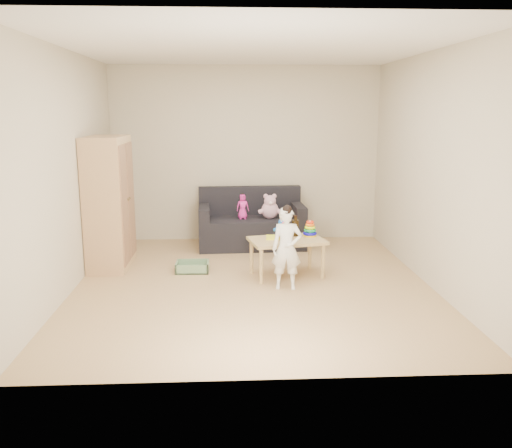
{
  "coord_description": "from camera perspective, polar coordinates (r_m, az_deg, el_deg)",
  "views": [
    {
      "loc": [
        -0.27,
        -5.92,
        1.96
      ],
      "look_at": [
        0.05,
        0.25,
        0.65
      ],
      "focal_mm": 38.0,
      "sensor_mm": 36.0,
      "label": 1
    }
  ],
  "objects": [
    {
      "name": "sofa",
      "position": [
        7.86,
        -0.48,
        -0.88
      ],
      "size": [
        1.54,
        0.81,
        0.43
      ],
      "primitive_type": "cube",
      "rotation": [
        0.0,
        0.0,
        0.04
      ],
      "color": "black",
      "rests_on": "ground"
    },
    {
      "name": "ring_stacker",
      "position": [
        6.58,
        5.7,
        -0.64
      ],
      "size": [
        0.17,
        0.17,
        0.19
      ],
      "color": "yellow",
      "rests_on": "play_table"
    },
    {
      "name": "storage_bin",
      "position": [
        6.74,
        -6.71,
        -4.48
      ],
      "size": [
        0.4,
        0.3,
        0.12
      ],
      "primitive_type": null,
      "rotation": [
        0.0,
        0.0,
        -0.01
      ],
      "color": "gray",
      "rests_on": "ground"
    },
    {
      "name": "wardrobe",
      "position": [
        7.01,
        -15.22,
        2.19
      ],
      "size": [
        0.46,
        0.91,
        1.64
      ],
      "primitive_type": "cube",
      "color": "tan",
      "rests_on": "ground"
    },
    {
      "name": "blue_plush",
      "position": [
        6.56,
        2.83,
        -0.3
      ],
      "size": [
        0.24,
        0.22,
        0.23
      ],
      "primitive_type": null,
      "rotation": [
        0.0,
        0.0,
        0.46
      ],
      "color": "#1C6FFF",
      "rests_on": "play_table"
    },
    {
      "name": "toddler",
      "position": [
        5.99,
        3.25,
        -2.7
      ],
      "size": [
        0.35,
        0.25,
        0.89
      ],
      "primitive_type": "imported",
      "rotation": [
        0.0,
        0.0,
        -0.09
      ],
      "color": "white",
      "rests_on": "ground"
    },
    {
      "name": "room",
      "position": [
        5.97,
        -0.36,
        5.61
      ],
      "size": [
        4.5,
        4.5,
        4.5
      ],
      "color": "tan",
      "rests_on": "ground"
    },
    {
      "name": "brown_bottle",
      "position": [
        6.58,
        4.16,
        -0.34
      ],
      "size": [
        0.09,
        0.09,
        0.25
      ],
      "color": "black",
      "rests_on": "play_table"
    },
    {
      "name": "doll",
      "position": [
        7.72,
        -1.42,
        1.82
      ],
      "size": [
        0.19,
        0.14,
        0.35
      ],
      "primitive_type": "imported",
      "rotation": [
        0.0,
        0.0,
        0.14
      ],
      "color": "#ED2CA8",
      "rests_on": "sofa"
    },
    {
      "name": "wooden_figure",
      "position": [
        6.34,
        2.65,
        -1.25
      ],
      "size": [
        0.05,
        0.05,
        0.11
      ],
      "primitive_type": null,
      "rotation": [
        0.0,
        0.0,
        0.26
      ],
      "color": "brown",
      "rests_on": "play_table"
    },
    {
      "name": "play_table",
      "position": [
        6.49,
        3.24,
        -3.55
      ],
      "size": [
        0.96,
        0.71,
        0.45
      ],
      "primitive_type": "cube",
      "rotation": [
        0.0,
        0.0,
        0.21
      ],
      "color": "tan",
      "rests_on": "ground"
    },
    {
      "name": "pink_bear",
      "position": [
        7.76,
        1.47,
        1.69
      ],
      "size": [
        0.32,
        0.29,
        0.3
      ],
      "primitive_type": null,
      "rotation": [
        0.0,
        0.0,
        -0.3
      ],
      "color": "#DCA2BC",
      "rests_on": "sofa"
    },
    {
      "name": "yellow_book",
      "position": [
        6.48,
        2.06,
        -1.41
      ],
      "size": [
        0.23,
        0.23,
        0.02
      ],
      "primitive_type": "cube",
      "rotation": [
        0.0,
        0.0,
        -0.07
      ],
      "color": "#FDFF1A",
      "rests_on": "play_table"
    }
  ]
}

